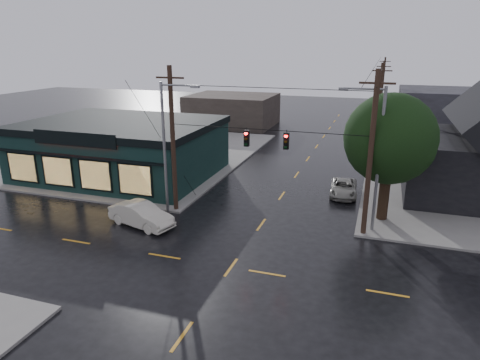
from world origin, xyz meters
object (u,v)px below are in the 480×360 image
(sedan_cream, at_px, (141,215))
(suv_silver, at_px, (344,188))
(utility_pole_nw, at_px, (176,211))
(corner_tree, at_px, (390,139))
(utility_pole_ne, at_px, (363,235))

(sedan_cream, relative_size, suv_silver, 1.08)
(utility_pole_nw, relative_size, sedan_cream, 2.17)
(utility_pole_nw, distance_m, sedan_cream, 3.38)
(corner_tree, height_order, utility_pole_ne, corner_tree)
(sedan_cream, xyz_separation_m, suv_silver, (12.02, 10.33, -0.17))
(corner_tree, xyz_separation_m, suv_silver, (-2.96, 4.37, -5.02))
(utility_pole_ne, relative_size, suv_silver, 2.34)
(sedan_cream, bearing_deg, utility_pole_ne, -61.91)
(corner_tree, bearing_deg, utility_pole_nw, -168.68)
(corner_tree, height_order, suv_silver, corner_tree)
(utility_pole_ne, distance_m, sedan_cream, 14.31)
(corner_tree, distance_m, utility_pole_nw, 15.40)
(sedan_cream, bearing_deg, corner_tree, -52.96)
(corner_tree, bearing_deg, utility_pole_ne, -110.54)
(corner_tree, height_order, utility_pole_nw, corner_tree)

